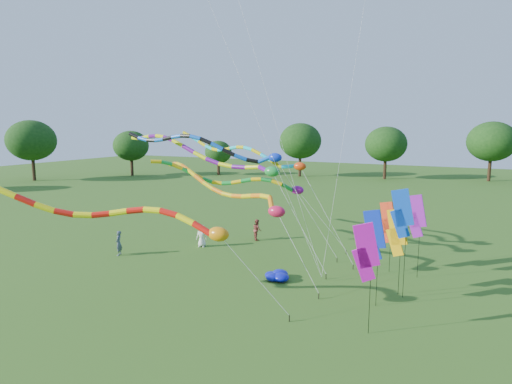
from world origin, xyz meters
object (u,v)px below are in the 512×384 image
at_px(tube_kite_orange, 231,190).
at_px(person_b, 119,243).
at_px(blue_nylon_heap, 277,274).
at_px(tube_kite_red, 126,215).
at_px(person_a, 202,236).
at_px(person_c, 257,230).

distance_m(tube_kite_orange, person_b, 8.57).
bearing_deg(blue_nylon_heap, tube_kite_red, -122.52).
relative_size(tube_kite_red, blue_nylon_heap, 9.47).
xyz_separation_m(tube_kite_orange, person_b, (-7.45, -1.94, -3.77)).
xyz_separation_m(blue_nylon_heap, person_a, (-7.33, 3.42, 0.58)).
distance_m(tube_kite_orange, blue_nylon_heap, 5.83).
distance_m(tube_kite_red, person_b, 9.84).
bearing_deg(person_c, person_a, 101.23).
xyz_separation_m(tube_kite_red, tube_kite_orange, (0.78, 8.16, 0.07)).
xyz_separation_m(tube_kite_red, blue_nylon_heap, (4.43, 6.95, -4.30)).
bearing_deg(blue_nylon_heap, person_a, 155.00).
relative_size(blue_nylon_heap, person_b, 0.89).
bearing_deg(person_b, blue_nylon_heap, 68.59).
bearing_deg(person_b, person_c, 114.03).
distance_m(person_b, person_c, 9.94).
distance_m(person_a, person_c, 4.33).
relative_size(person_a, person_c, 1.00).
height_order(tube_kite_red, person_b, tube_kite_red).
distance_m(blue_nylon_heap, person_a, 8.11).
bearing_deg(tube_kite_red, person_a, 88.08).
height_order(person_b, person_c, person_b).
xyz_separation_m(tube_kite_red, person_b, (-6.68, 6.22, -3.69)).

